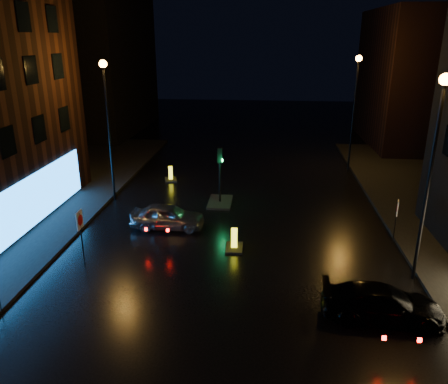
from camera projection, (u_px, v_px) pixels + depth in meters
The scene contains 13 objects.
ground at pixel (211, 367), 13.43m from camera, with size 120.00×120.00×0.00m, color black.
building_far_left at pixel (100, 63), 45.34m from camera, with size 8.00×16.00×14.00m, color black.
building_far_right at pixel (415, 78), 40.06m from camera, with size 8.00×14.00×12.00m, color black.
street_lamp_lfar at pixel (107, 110), 25.40m from camera, with size 0.44×0.44×8.37m.
street_lamp_rnear at pixel (434, 150), 16.48m from camera, with size 0.44×0.44×8.37m.
street_lamp_rfar at pixel (355, 96), 31.48m from camera, with size 0.44×0.44×8.37m.
traffic_signal at pixel (220, 195), 26.50m from camera, with size 1.40×2.40×3.45m.
silver_hatchback at pixel (168, 216), 22.99m from camera, with size 1.56×3.87×1.32m, color #A1A3A9.
dark_sedan at pixel (383, 303), 15.55m from camera, with size 1.74×4.29×1.25m, color black.
bollard_near at pixel (234, 244), 20.84m from camera, with size 0.82×1.22×1.06m.
bollard_far at pixel (171, 177), 30.81m from camera, with size 1.06×1.33×1.02m.
road_sign_left at pixel (80, 225), 19.03m from camera, with size 0.08×0.60×2.48m.
road_sign_right at pixel (397, 211), 21.10m from camera, with size 0.18×0.52×2.16m.
Camera 1 is at (1.44, -10.75, 9.60)m, focal length 35.00 mm.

